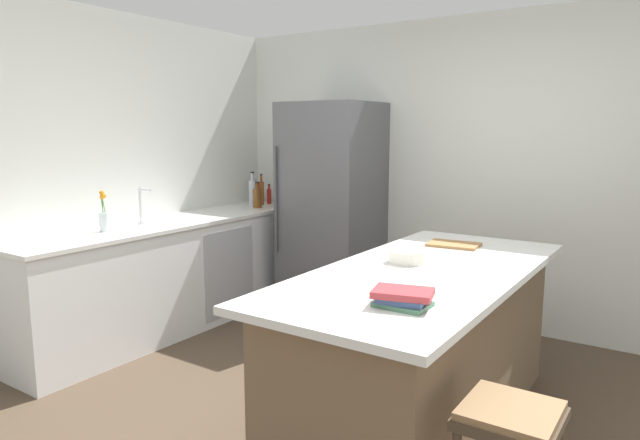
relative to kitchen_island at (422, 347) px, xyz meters
The scene contains 16 objects.
ground_plane 0.68m from the kitchen_island, 131.90° to the right, with size 7.20×7.20×0.00m, color #4C3D2D.
wall_rear 2.09m from the kitchen_island, 99.98° to the left, with size 6.00×0.10×2.60m, color silver.
wall_left 2.93m from the kitchen_island, behind, with size 0.10×6.00×2.60m, color silver.
counter_run_left 2.44m from the kitchen_island, behind, with size 0.66×2.83×0.92m.
kitchen_island is the anchor object (origin of this frame).
refrigerator 2.20m from the kitchen_island, 136.53° to the left, with size 0.79×0.74×1.90m.
bar_stool 1.05m from the kitchen_island, 48.27° to the right, with size 0.36×0.36×0.64m.
sink_faucet 2.54m from the kitchen_island, behind, with size 0.15×0.05×0.30m.
flower_vase 2.51m from the kitchen_island, behind, with size 0.07×0.07×0.31m.
hot_sauce_bottle 2.97m from the kitchen_island, 145.97° to the left, with size 0.05×0.05×0.20m.
vinegar_bottle 2.95m from the kitchen_island, 147.76° to the left, with size 0.05×0.05×0.31m.
soda_bottle 2.94m from the kitchen_island, 149.71° to the left, with size 0.08×0.08×0.33m.
whiskey_bottle 2.75m from the kitchen_island, 150.06° to the left, with size 0.08×0.08×0.25m.
cookbook_stack 0.85m from the kitchen_island, 74.24° to the right, with size 0.29×0.23×0.08m.
mixing_bowl 0.51m from the kitchen_island, 148.34° to the left, with size 0.22×0.22×0.07m.
cutting_board 0.84m from the kitchen_island, 98.02° to the left, with size 0.35×0.25×0.02m.
Camera 1 is at (1.54, -2.45, 1.67)m, focal length 31.66 mm.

